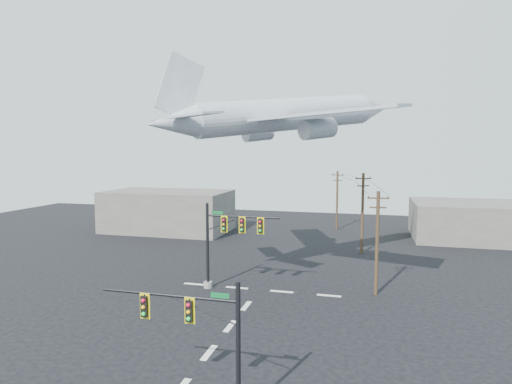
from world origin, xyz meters
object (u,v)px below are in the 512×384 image
(utility_pole_a, at_px, (377,241))
(signal_mast_far, at_px, (225,242))
(utility_pole_c, at_px, (337,199))
(signal_mast_near, at_px, (206,342))
(airliner, at_px, (287,115))
(utility_pole_b, at_px, (362,212))

(utility_pole_a, bearing_deg, signal_mast_far, -177.62)
(utility_pole_c, bearing_deg, utility_pole_a, -71.18)
(signal_mast_near, height_order, airliner, airliner)
(utility_pole_a, bearing_deg, utility_pole_c, 93.97)
(signal_mast_near, relative_size, utility_pole_b, 0.74)
(signal_mast_near, bearing_deg, utility_pole_b, 79.42)
(utility_pole_c, bearing_deg, signal_mast_near, -84.27)
(signal_mast_far, distance_m, utility_pole_b, 20.07)
(signal_mast_near, height_order, utility_pole_c, utility_pole_c)
(utility_pole_b, xyz_separation_m, utility_pole_c, (-3.96, 14.70, -0.25))
(utility_pole_a, bearing_deg, airliner, 160.13)
(utility_pole_c, xyz_separation_m, airliner, (-2.60, -27.46, 10.46))
(signal_mast_near, bearing_deg, signal_mast_far, 106.30)
(utility_pole_a, relative_size, utility_pole_c, 0.97)
(signal_mast_far, relative_size, utility_pole_c, 0.84)
(signal_mast_far, relative_size, utility_pole_b, 0.80)
(utility_pole_c, bearing_deg, airliner, -86.95)
(utility_pole_a, xyz_separation_m, airliner, (-7.97, 1.91, 10.59))
(signal_mast_far, bearing_deg, utility_pole_c, 76.94)
(signal_mast_near, distance_m, utility_pole_a, 20.42)
(signal_mast_far, bearing_deg, utility_pole_b, 55.96)
(signal_mast_far, distance_m, utility_pole_a, 12.78)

